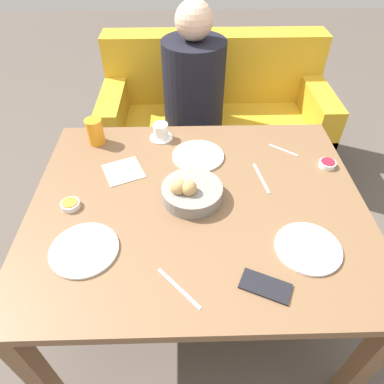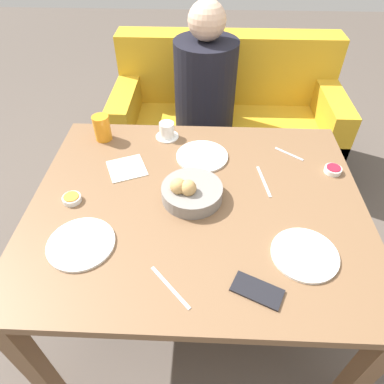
{
  "view_description": "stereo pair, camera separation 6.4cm",
  "coord_description": "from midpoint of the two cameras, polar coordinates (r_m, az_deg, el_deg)",
  "views": [
    {
      "loc": [
        -0.05,
        -0.92,
        1.62
      ],
      "look_at": [
        -0.02,
        0.02,
        0.74
      ],
      "focal_mm": 32.0,
      "sensor_mm": 36.0,
      "label": 1
    },
    {
      "loc": [
        0.02,
        -0.92,
        1.62
      ],
      "look_at": [
        -0.02,
        0.02,
        0.74
      ],
      "focal_mm": 32.0,
      "sensor_mm": 36.0,
      "label": 2
    }
  ],
  "objects": [
    {
      "name": "juice_glass",
      "position": [
        1.62,
        -13.65,
        10.32
      ],
      "size": [
        0.08,
        0.08,
        0.12
      ],
      "color": "orange",
      "rests_on": "dining_table"
    },
    {
      "name": "jam_bowl_berry",
      "position": [
        1.54,
        23.55,
        3.4
      ],
      "size": [
        0.07,
        0.07,
        0.03
      ],
      "color": "white",
      "rests_on": "dining_table"
    },
    {
      "name": "plate_far_center",
      "position": [
        1.5,
        2.92,
        5.95
      ],
      "size": [
        0.22,
        0.22,
        0.01
      ],
      "color": "white",
      "rests_on": "dining_table"
    },
    {
      "name": "dining_table",
      "position": [
        1.36,
        2.21,
        -4.12
      ],
      "size": [
        1.26,
        1.03,
        0.71
      ],
      "color": "brown",
      "rests_on": "ground_plane"
    },
    {
      "name": "cell_phone",
      "position": [
        1.08,
        12.54,
        -15.77
      ],
      "size": [
        0.17,
        0.13,
        0.01
      ],
      "color": "black",
      "rests_on": "dining_table"
    },
    {
      "name": "seated_person",
      "position": [
        2.25,
        2.9,
        12.81
      ],
      "size": [
        0.37,
        0.48,
        1.14
      ],
      "color": "#23232D",
      "rests_on": "ground_plane"
    },
    {
      "name": "jam_bowl_honey",
      "position": [
        1.35,
        -18.13,
        -1.09
      ],
      "size": [
        0.07,
        0.07,
        0.03
      ],
      "color": "white",
      "rests_on": "dining_table"
    },
    {
      "name": "spoon_coffee",
      "position": [
        1.58,
        16.99,
        6.07
      ],
      "size": [
        0.11,
        0.09,
        0.0
      ],
      "color": "#B7B7BC",
      "rests_on": "dining_table"
    },
    {
      "name": "plate_near_left",
      "position": [
        1.2,
        -16.55,
        -8.28
      ],
      "size": [
        0.23,
        0.23,
        0.01
      ],
      "color": "white",
      "rests_on": "dining_table"
    },
    {
      "name": "coffee_cup",
      "position": [
        1.61,
        -3.05,
        10.11
      ],
      "size": [
        0.11,
        0.11,
        0.07
      ],
      "color": "white",
      "rests_on": "dining_table"
    },
    {
      "name": "plate_near_right",
      "position": [
        1.19,
        19.75,
        -9.8
      ],
      "size": [
        0.22,
        0.22,
        0.01
      ],
      "color": "white",
      "rests_on": "dining_table"
    },
    {
      "name": "ground_plane",
      "position": [
        1.86,
        1.68,
        -17.11
      ],
      "size": [
        10.0,
        10.0,
        0.0
      ],
      "primitive_type": "plane",
      "color": "#564C44"
    },
    {
      "name": "bread_basket",
      "position": [
        1.28,
        1.24,
        0.01
      ],
      "size": [
        0.23,
        0.23,
        0.1
      ],
      "color": "gray",
      "rests_on": "dining_table"
    },
    {
      "name": "knife_silver",
      "position": [
        1.41,
        13.14,
        1.74
      ],
      "size": [
        0.04,
        0.18,
        0.0
      ],
      "color": "#B7B7BC",
      "rests_on": "dining_table"
    },
    {
      "name": "napkin",
      "position": [
        1.45,
        -9.59,
        3.9
      ],
      "size": [
        0.19,
        0.19,
        0.0
      ],
      "color": "silver",
      "rests_on": "dining_table"
    },
    {
      "name": "fork_silver",
      "position": [
        1.06,
        -1.91,
        -15.62
      ],
      "size": [
        0.13,
        0.14,
        0.0
      ],
      "color": "#B7B7BC",
      "rests_on": "dining_table"
    },
    {
      "name": "couch",
      "position": [
        2.47,
        6.24,
        11.07
      ],
      "size": [
        1.46,
        0.7,
        0.86
      ],
      "color": "gold",
      "rests_on": "ground_plane"
    }
  ]
}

